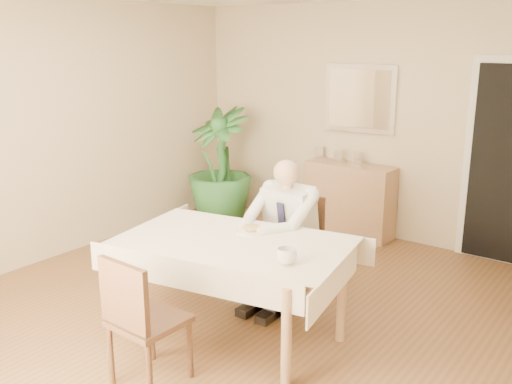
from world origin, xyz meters
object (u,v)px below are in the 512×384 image
Objects in this scene: sideboard at (349,199)px; potted_palm at (220,165)px; dining_table at (234,251)px; chair_far at (297,239)px; coffee_mug at (287,256)px; chair_near at (139,316)px; seated_man at (279,227)px.

sideboard is 1.63m from potted_palm.
potted_palm reaches higher than dining_table.
chair_far is 1.21m from coffee_mug.
chair_far is (0.00, 0.88, -0.17)m from dining_table.
coffee_mug is at bearing -42.20° from potted_palm.
chair_far is 1.80m from chair_near.
dining_table is 0.59m from seated_man.
sideboard is at bearing 88.05° from dining_table.
coffee_mug reaches higher than dining_table.
dining_table is 1.83× the size of sideboard.
coffee_mug is at bearing -52.66° from seated_man.
chair_far is 0.34m from seated_man.
sideboard is at bearing 97.73° from chair_near.
seated_man is 1.20× the size of sideboard.
coffee_mug is at bearing -25.13° from dining_table.
seated_man is (0.04, 1.51, 0.19)m from chair_near.
coffee_mug is (0.57, -0.15, 0.14)m from dining_table.
potted_palm reaches higher than sideboard.
dining_table is 1.52× the size of seated_man.
potted_palm reaches higher than chair_far.
seated_man is 0.88× the size of potted_palm.
chair_near is 6.58× the size of coffee_mug.
chair_far is 0.63× the size of potted_palm.
dining_table is 0.60m from coffee_mug.
sideboard is 0.73× the size of potted_palm.
seated_man reaches higher than coffee_mug.
potted_palm reaches higher than coffee_mug.
seated_man reaches higher than chair_near.
coffee_mug is 2.92m from sideboard.
dining_table is 1.35× the size of potted_palm.
dining_table is 2.11× the size of chair_near.
potted_palm is at bearing 123.92° from chair_near.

